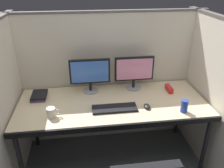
# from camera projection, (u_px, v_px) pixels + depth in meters

# --- Properties ---
(cubicle_partition_rear) EXTENTS (2.21, 0.06, 1.57)m
(cubicle_partition_rear) POSITION_uv_depth(u_px,v_px,m) (108.00, 79.00, 2.69)
(cubicle_partition_rear) COLOR beige
(cubicle_partition_rear) RESTS_ON ground
(cubicle_partition_left) EXTENTS (0.06, 1.41, 1.57)m
(cubicle_partition_left) POSITION_uv_depth(u_px,v_px,m) (6.00, 110.00, 2.08)
(cubicle_partition_left) COLOR beige
(cubicle_partition_left) RESTS_ON ground
(cubicle_partition_right) EXTENTS (0.06, 1.41, 1.57)m
(cubicle_partition_right) POSITION_uv_depth(u_px,v_px,m) (211.00, 96.00, 2.32)
(cubicle_partition_right) COLOR beige
(cubicle_partition_right) RESTS_ON ground
(desk) EXTENTS (1.90, 0.80, 0.74)m
(desk) POSITION_uv_depth(u_px,v_px,m) (113.00, 107.00, 2.32)
(desk) COLOR beige
(desk) RESTS_ON ground
(monitor_left) EXTENTS (0.43, 0.17, 0.37)m
(monitor_left) POSITION_uv_depth(u_px,v_px,m) (90.00, 73.00, 2.43)
(monitor_left) COLOR gray
(monitor_left) RESTS_ON desk
(monitor_right) EXTENTS (0.43, 0.17, 0.37)m
(monitor_right) POSITION_uv_depth(u_px,v_px,m) (134.00, 71.00, 2.49)
(monitor_right) COLOR gray
(monitor_right) RESTS_ON desk
(keyboard_main) EXTENTS (0.43, 0.15, 0.02)m
(keyboard_main) POSITION_uv_depth(u_px,v_px,m) (114.00, 108.00, 2.18)
(keyboard_main) COLOR black
(keyboard_main) RESTS_ON desk
(computer_mouse) EXTENTS (0.06, 0.10, 0.04)m
(computer_mouse) POSITION_uv_depth(u_px,v_px,m) (147.00, 106.00, 2.21)
(computer_mouse) COLOR black
(computer_mouse) RESTS_ON desk
(coffee_mug) EXTENTS (0.13, 0.08, 0.09)m
(coffee_mug) POSITION_uv_depth(u_px,v_px,m) (52.00, 113.00, 2.05)
(coffee_mug) COLOR silver
(coffee_mug) RESTS_ON desk
(soda_can) EXTENTS (0.07, 0.07, 0.12)m
(soda_can) POSITION_uv_depth(u_px,v_px,m) (184.00, 106.00, 2.13)
(soda_can) COLOR #263FB2
(soda_can) RESTS_ON desk
(red_stapler) EXTENTS (0.04, 0.15, 0.06)m
(red_stapler) POSITION_uv_depth(u_px,v_px,m) (169.00, 89.00, 2.51)
(red_stapler) COLOR red
(red_stapler) RESTS_ON desk
(book_stack) EXTENTS (0.16, 0.22, 0.05)m
(book_stack) POSITION_uv_depth(u_px,v_px,m) (39.00, 96.00, 2.38)
(book_stack) COLOR #4C3366
(book_stack) RESTS_ON desk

